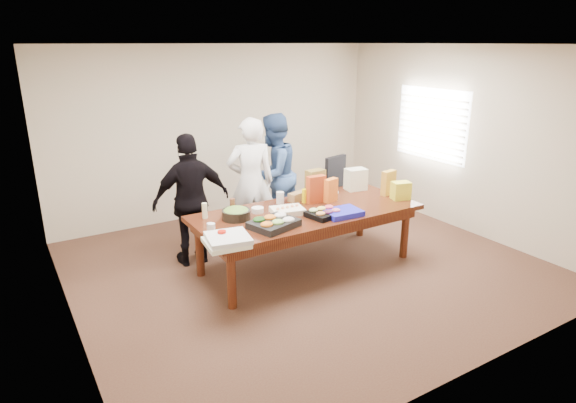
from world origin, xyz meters
TOP-DOWN VIEW (x-y plane):
  - floor at (0.00, 0.00)m, footprint 5.50×5.00m
  - ceiling at (0.00, 0.00)m, footprint 5.50×5.00m
  - wall_back at (0.00, 2.50)m, footprint 5.50×0.04m
  - wall_front at (0.00, -2.50)m, footprint 5.50×0.04m
  - wall_left at (-2.75, 0.00)m, footprint 0.04×5.00m
  - wall_right at (2.75, 0.00)m, footprint 0.04×5.00m
  - window_panel at (2.72, 0.60)m, footprint 0.03×1.40m
  - window_blinds at (2.68, 0.60)m, footprint 0.04×1.36m
  - conference_table at (0.00, 0.00)m, footprint 2.80×1.20m
  - office_chair at (1.28, 0.94)m, footprint 0.62×0.62m
  - person_center at (-0.25, 1.01)m, footprint 0.75×0.59m
  - person_right at (0.24, 1.25)m, footprint 1.07×0.98m
  - person_left at (-1.17, 0.85)m, footprint 1.00×0.44m
  - veggie_tray at (-0.64, -0.29)m, footprint 0.59×0.52m
  - fruit_tray at (0.06, -0.29)m, footprint 0.46×0.39m
  - sheet_cake at (-0.26, 0.03)m, footprint 0.44×0.37m
  - salad_bowl at (-0.88, 0.17)m, footprint 0.41×0.41m
  - chip_bag_blue at (0.26, -0.37)m, footprint 0.45×0.35m
  - chip_bag_red at (0.27, 0.20)m, footprint 0.25×0.11m
  - chip_bag_yellow at (1.30, -0.03)m, footprint 0.23×0.13m
  - chip_bag_orange at (0.45, 0.13)m, footprint 0.21×0.13m
  - mayo_jar at (-0.14, 0.40)m, footprint 0.11×0.11m
  - mustard_bottle at (0.14, 0.27)m, footprint 0.08×0.08m
  - dressing_bottle at (-0.84, 0.35)m, footprint 0.07×0.07m
  - ranch_bottle at (-1.18, 0.39)m, footprint 0.07×0.07m
  - banana_bunch at (0.63, 0.47)m, footprint 0.28×0.19m
  - bread_loaf at (0.12, 0.39)m, footprint 0.29×0.19m
  - kraft_bag at (0.47, 0.51)m, footprint 0.27×0.17m
  - red_cup at (-1.30, -0.37)m, footprint 0.11×0.11m
  - clear_cup_a at (-1.30, -0.06)m, footprint 0.09×0.09m
  - clear_cup_b at (-1.30, -0.10)m, footprint 0.09×0.09m
  - pizza_box_lower at (-1.30, -0.47)m, footprint 0.47×0.47m
  - pizza_box_upper at (-1.28, -0.47)m, footprint 0.49×0.49m
  - plate_a at (0.67, 0.46)m, footprint 0.34×0.34m
  - plate_b at (0.54, 0.52)m, footprint 0.25×0.25m
  - dip_bowl_a at (0.12, 0.46)m, footprint 0.17×0.17m
  - dip_bowl_b at (-0.55, 0.25)m, footprint 0.18×0.18m
  - grocery_bag_white at (1.07, 0.38)m, footprint 0.31×0.24m
  - grocery_bag_yellow at (1.30, -0.27)m, footprint 0.27×0.22m

SIDE VIEW (x-z plane):
  - floor at x=0.00m, z-range -0.02..0.00m
  - conference_table at x=0.00m, z-range 0.00..0.75m
  - office_chair at x=1.28m, z-range 0.00..1.01m
  - plate_b at x=0.54m, z-range 0.75..0.76m
  - plate_a at x=0.67m, z-range 0.75..0.77m
  - pizza_box_lower at x=-1.30m, z-range 0.75..0.80m
  - dip_bowl_a at x=0.12m, z-range 0.75..0.81m
  - dip_bowl_b at x=-0.55m, z-range 0.75..0.81m
  - fruit_tray at x=0.06m, z-range 0.75..0.81m
  - chip_bag_blue at x=0.26m, z-range 0.75..0.82m
  - sheet_cake at x=-0.26m, z-range 0.75..0.82m
  - veggie_tray at x=-0.64m, z-range 0.75..0.83m
  - banana_bunch at x=0.63m, z-range 0.75..0.84m
  - clear_cup_a at x=-1.30m, z-range 0.75..0.85m
  - bread_loaf at x=0.12m, z-range 0.75..0.86m
  - salad_bowl at x=-0.88m, z-range 0.75..0.86m
  - clear_cup_b at x=-1.30m, z-range 0.75..0.86m
  - red_cup at x=-1.30m, z-range 0.75..0.87m
  - pizza_box_upper at x=-1.28m, z-range 0.80..0.85m
  - mayo_jar at x=-0.14m, z-range 0.75..0.90m
  - mustard_bottle at x=0.14m, z-range 0.75..0.93m
  - person_left at x=-1.17m, z-range 0.00..1.68m
  - ranch_bottle at x=-1.18m, z-range 0.75..0.94m
  - dressing_bottle at x=-0.84m, z-range 0.75..0.94m
  - grocery_bag_yellow at x=1.30m, z-range 0.75..0.98m
  - person_right at x=0.24m, z-range 0.00..1.77m
  - person_center at x=-0.25m, z-range 0.00..1.79m
  - grocery_bag_white at x=1.07m, z-range 0.75..1.05m
  - chip_bag_orange at x=0.45m, z-range 0.75..1.05m
  - chip_bag_yellow at x=1.30m, z-range 0.75..1.08m
  - kraft_bag at x=0.47m, z-range 0.75..1.08m
  - chip_bag_red at x=0.27m, z-range 0.75..1.10m
  - wall_back at x=0.00m, z-range 0.00..2.70m
  - wall_front at x=0.00m, z-range 0.00..2.70m
  - wall_left at x=-2.75m, z-range 0.00..2.70m
  - wall_right at x=2.75m, z-range 0.00..2.70m
  - window_panel at x=2.72m, z-range 0.95..2.05m
  - window_blinds at x=2.68m, z-range 1.00..2.00m
  - ceiling at x=0.00m, z-range 2.70..2.72m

